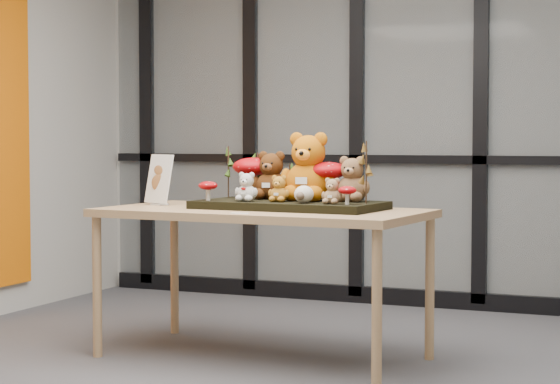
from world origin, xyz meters
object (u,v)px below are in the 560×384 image
at_px(bear_small_yellow, 279,187).
at_px(bear_white_bow, 247,185).
at_px(sign_holder, 159,182).
at_px(bear_brown_medium, 272,173).
at_px(bear_pooh_yellow, 309,163).
at_px(mushroom_front_right, 347,194).
at_px(diorama_tray, 289,205).
at_px(mushroom_back_right, 328,179).
at_px(display_table, 262,221).
at_px(plush_cream_hedgehog, 304,193).
at_px(mushroom_back_left, 253,176).
at_px(mushroom_front_left, 208,190).
at_px(bear_beige_small, 332,190).
at_px(bear_tan_back, 352,177).

relative_size(bear_small_yellow, bear_white_bow, 0.91).
bearing_deg(sign_holder, bear_brown_medium, 32.45).
relative_size(bear_pooh_yellow, bear_brown_medium, 1.39).
xyz_separation_m(bear_brown_medium, mushroom_front_right, (0.54, -0.28, -0.09)).
xyz_separation_m(diorama_tray, mushroom_back_right, (0.18, 0.10, 0.14)).
bearing_deg(bear_small_yellow, bear_white_bow, -166.66).
height_order(display_table, mushroom_back_right, mushroom_back_right).
xyz_separation_m(bear_brown_medium, plush_cream_hedgehog, (0.30, -0.26, -0.10)).
xyz_separation_m(bear_small_yellow, plush_cream_hedgehog, (0.16, -0.05, -0.03)).
height_order(bear_pooh_yellow, bear_white_bow, bear_pooh_yellow).
relative_size(bear_white_bow, mushroom_back_right, 0.74).
relative_size(bear_brown_medium, mushroom_front_right, 2.81).
xyz_separation_m(bear_white_bow, sign_holder, (-0.62, 0.13, 0.01)).
bearing_deg(mushroom_back_left, display_table, -54.87).
relative_size(diorama_tray, mushroom_front_left, 8.61).
bearing_deg(display_table, bear_small_yellow, -12.00).
height_order(bear_brown_medium, mushroom_front_right, bear_brown_medium).
bearing_deg(bear_beige_small, sign_holder, 176.11).
bearing_deg(diorama_tray, mushroom_back_right, 33.58).
distance_m(mushroom_back_left, mushroom_front_left, 0.33).
distance_m(bear_small_yellow, mushroom_front_right, 0.41).
relative_size(mushroom_back_left, mushroom_back_right, 1.09).
relative_size(diorama_tray, mushroom_front_right, 9.54).
xyz_separation_m(display_table, plush_cream_hedgehog, (0.27, -0.08, 0.16)).
distance_m(bear_brown_medium, mushroom_front_right, 0.61).
bearing_deg(bear_beige_small, mushroom_front_left, -177.47).
relative_size(bear_small_yellow, mushroom_front_left, 1.35).
xyz_separation_m(bear_brown_medium, mushroom_front_left, (-0.27, -0.24, -0.09)).
bearing_deg(bear_pooh_yellow, mushroom_back_left, 171.31).
bearing_deg(plush_cream_hedgehog, mushroom_back_right, 84.14).
bearing_deg(bear_tan_back, mushroom_front_right, -72.64).
height_order(bear_brown_medium, bear_small_yellow, bear_brown_medium).
height_order(bear_brown_medium, sign_holder, bear_brown_medium).
bearing_deg(bear_small_yellow, sign_holder, 176.80).
distance_m(display_table, mushroom_back_right, 0.42).
xyz_separation_m(bear_tan_back, mushroom_back_left, (-0.62, 0.08, -0.01)).
bearing_deg(bear_tan_back, display_table, -158.18).
bearing_deg(sign_holder, bear_beige_small, 15.36).
bearing_deg(mushroom_front_right, mushroom_front_left, 177.53).
relative_size(bear_brown_medium, plush_cream_hedgehog, 2.88).
relative_size(mushroom_back_left, mushroom_front_right, 2.43).
distance_m(bear_beige_small, mushroom_back_right, 0.28).
xyz_separation_m(display_table, mushroom_back_left, (-0.16, 0.22, 0.24)).
xyz_separation_m(diorama_tray, mushroom_front_right, (0.38, -0.16, 0.07)).
bearing_deg(plush_cream_hedgehog, mushroom_front_left, -177.45).
bearing_deg(bear_beige_small, plush_cream_hedgehog, -177.54).
height_order(plush_cream_hedgehog, mushroom_front_right, mushroom_front_right).
relative_size(mushroom_back_right, sign_holder, 0.81).
distance_m(bear_tan_back, mushroom_back_left, 0.62).
relative_size(bear_brown_medium, bear_tan_back, 1.10).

